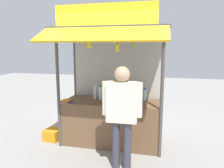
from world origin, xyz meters
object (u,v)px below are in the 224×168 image
banana_bunch_inner_left (117,47)px  banana_bunch_leftmost (89,44)px  magazine_stack_back_right (66,101)px  water_bottle_rear_center (145,94)px  plastic_crate (53,134)px  water_bottle_front_left (95,92)px  vendor_person (122,109)px  water_bottle_right (119,94)px  magazine_stack_front_right (112,104)px  water_bottle_back_left (101,93)px  banana_bunch_inner_right (134,45)px

banana_bunch_inner_left → banana_bunch_leftmost: (-0.50, 0.00, 0.06)m
magazine_stack_back_right → banana_bunch_leftmost: size_ratio=1.04×
water_bottle_rear_center → plastic_crate: size_ratio=0.78×
water_bottle_front_left → plastic_crate: bearing=-160.5°
water_bottle_rear_center → water_bottle_front_left: 1.02m
banana_bunch_leftmost → plastic_crate: bearing=161.1°
banana_bunch_leftmost → vendor_person: 1.26m
banana_bunch_leftmost → vendor_person: size_ratio=0.15×
water_bottle_right → water_bottle_front_left: bearing=-175.4°
magazine_stack_front_right → water_bottle_back_left: bearing=131.9°
water_bottle_front_left → banana_bunch_inner_left: 1.27m
water_bottle_back_left → banana_bunch_leftmost: (-0.02, -0.59, 0.98)m
water_bottle_front_left → banana_bunch_inner_left: bearing=-46.5°
water_bottle_back_left → water_bottle_right: (0.37, 0.07, -0.04)m
water_bottle_right → water_bottle_front_left: 0.50m
water_bottle_right → plastic_crate: (-1.34, -0.34, -0.86)m
magazine_stack_front_right → magazine_stack_back_right: bearing=-176.4°
banana_bunch_inner_right → banana_bunch_leftmost: (-0.78, 0.00, 0.01)m
magazine_stack_back_right → banana_bunch_inner_right: size_ratio=1.01×
water_bottle_back_left → magazine_stack_back_right: bearing=-143.2°
magazine_stack_back_right → magazine_stack_front_right: 0.90m
water_bottle_back_left → water_bottle_rear_center: size_ratio=1.19×
water_bottle_rear_center → magazine_stack_back_right: water_bottle_rear_center is taller
magazine_stack_back_right → magazine_stack_front_right: (0.90, 0.06, -0.00)m
water_bottle_front_left → magazine_stack_front_right: (0.45, -0.40, -0.11)m
water_bottle_back_left → banana_bunch_leftmost: banana_bunch_leftmost is taller
magazine_stack_front_right → banana_bunch_inner_right: bearing=-28.2°
magazine_stack_back_right → water_bottle_rear_center: bearing=21.1°
water_bottle_rear_center → magazine_stack_front_right: (-0.56, -0.51, -0.09)m
water_bottle_rear_center → vendor_person: 1.17m
water_bottle_right → magazine_stack_back_right: size_ratio=0.86×
banana_bunch_inner_left → plastic_crate: size_ratio=0.93×
magazine_stack_front_right → vendor_person: vendor_person is taller
water_bottle_rear_center → banana_bunch_leftmost: banana_bunch_leftmost is taller
water_bottle_rear_center → banana_bunch_inner_left: banana_bunch_inner_left is taller
magazine_stack_back_right → magazine_stack_front_right: bearing=3.6°
vendor_person → water_bottle_rear_center: bearing=75.5°
water_bottle_back_left → banana_bunch_inner_right: bearing=-38.4°
banana_bunch_inner_right → banana_bunch_inner_left: (-0.28, -0.00, -0.04)m
water_bottle_back_left → magazine_stack_front_right: (0.33, -0.37, -0.11)m
magazine_stack_front_right → banana_bunch_leftmost: 1.17m
water_bottle_front_left → plastic_crate: (-0.85, -0.30, -0.89)m
banana_bunch_inner_left → vendor_person: (0.16, -0.41, -0.93)m
water_bottle_right → vendor_person: 1.11m
water_bottle_rear_center → banana_bunch_inner_right: banana_bunch_inner_right is taller
magazine_stack_front_right → plastic_crate: magazine_stack_front_right is taller
magazine_stack_front_right → banana_bunch_inner_left: bearing=-57.5°
plastic_crate → banana_bunch_inner_left: bearing=-12.8°
banana_bunch_inner_left → vendor_person: bearing=-68.8°
water_bottle_front_left → banana_bunch_inner_left: (0.60, -0.63, 0.92)m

